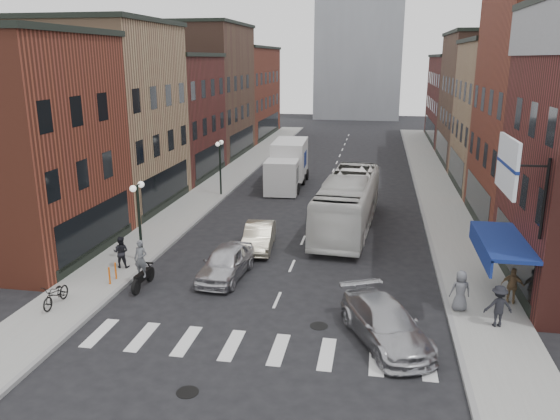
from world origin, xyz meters
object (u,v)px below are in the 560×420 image
Objects in this scene: billboard_sign at (510,167)px; transit_bus at (348,203)px; streetlamp_near at (139,207)px; sedan_left_far at (259,236)px; ped_right_c at (460,291)px; streetlamp_far at (220,157)px; ped_right_a at (499,306)px; curb_car at (385,324)px; ped_right_b at (513,286)px; box_truck at (288,165)px; motorcycle_rider at (142,266)px; parked_bicycle at (56,294)px; ped_left_solo at (121,252)px; sedan_left_near at (226,262)px; bike_rack at (113,273)px.

billboard_sign is 13.55m from transit_bus.
streetlamp_near is at bearing 167.65° from billboard_sign.
sedan_left_far is 11.33m from ped_right_c.
ped_right_a is at bearing -48.43° from streetlamp_far.
curb_car is 3.27× the size of ped_right_b.
box_truck is 5.05× the size of ped_right_a.
motorcycle_rider reaches higher than sedan_left_far.
sedan_left_far is 10.80m from parked_bicycle.
billboard_sign is at bearing 165.72° from ped_left_solo.
ped_left_solo is 15.52m from ped_right_c.
curb_car is 3.08× the size of ped_right_a.
billboard_sign reaches higher than ped_right_b.
billboard_sign is at bearing 74.62° from ped_right_b.
streetlamp_far reaches higher than motorcycle_rider.
ped_right_a is at bearing 126.69° from ped_right_c.
streetlamp_far is 15.84m from sedan_left_near.
box_truck reaches higher than ped_right_a.
box_truck is at bearing 76.33° from streetlamp_near.
ped_right_a reaches higher than sedan_left_near.
parked_bicycle is at bearing -1.46° from ped_right_c.
billboard_sign is at bearing 143.72° from ped_right_c.
streetlamp_near is at bearing -126.92° from ped_left_solo.
billboard_sign is 16.68m from streetlamp_near.
sedan_left_far is (5.46, 5.89, 0.14)m from bike_rack.
box_truck is 23.32m from ped_right_c.
ped_right_c is (-2.20, -1.07, 0.07)m from ped_right_b.
streetlamp_near is 2.70× the size of ped_right_b.
sedan_left_far is 12.78m from ped_right_b.
box_truck is at bearing -110.35° from ped_left_solo.
curb_car is at bearing -14.26° from bike_rack.
ped_right_a is (16.22, -1.37, 0.41)m from bike_rack.
transit_bus is 11.98m from ped_right_b.
streetlamp_near is 2.30m from ped_left_solo.
streetlamp_far reaches higher than box_truck.
box_truck reaches higher than sedan_left_near.
transit_bus is at bearing 119.50° from billboard_sign.
transit_bus is 6.99× the size of ped_right_c.
bike_rack is 0.48× the size of ped_right_c.
motorcycle_rider is at bearing 130.10° from ped_left_solo.
streetlamp_near is 2.66× the size of ped_left_solo.
sedan_left_near is at bearing 174.19° from ped_left_solo.
transit_bus is at bearing -145.78° from ped_left_solo.
motorcycle_rider is 11.00m from curb_car.
ped_right_c reaches higher than sedan_left_far.
sedan_left_far is (-10.73, 6.69, -5.44)m from billboard_sign.
box_truck is (4.36, 3.91, -1.17)m from streetlamp_far.
motorcycle_rider reaches higher than ped_right_b.
parked_bicycle is at bearing -139.32° from sedan_left_near.
streetlamp_near is 5.99m from parked_bicycle.
sedan_left_far is (5.26, -10.81, -2.22)m from streetlamp_far.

